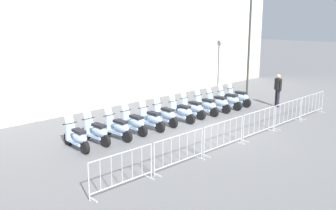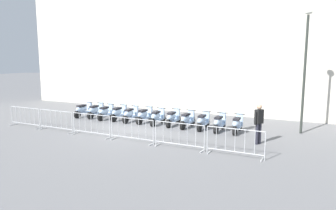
# 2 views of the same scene
# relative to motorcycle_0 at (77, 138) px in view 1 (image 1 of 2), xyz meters

# --- Properties ---
(ground_plane) EXTENTS (120.00, 120.00, 0.00)m
(ground_plane) POSITION_rel_motorcycle_0_xyz_m (4.51, -2.67, -0.45)
(ground_plane) COLOR slate
(motorcycle_0) EXTENTS (0.72, 1.70, 1.24)m
(motorcycle_0) POSITION_rel_motorcycle_0_xyz_m (0.00, 0.00, 0.00)
(motorcycle_0) COLOR black
(motorcycle_0) RESTS_ON ground
(motorcycle_1) EXTENTS (0.62, 1.72, 1.24)m
(motorcycle_1) POSITION_rel_motorcycle_0_xyz_m (0.90, -0.05, 0.00)
(motorcycle_1) COLOR black
(motorcycle_1) RESTS_ON ground
(motorcycle_2) EXTENTS (0.61, 1.72, 1.24)m
(motorcycle_2) POSITION_rel_motorcycle_0_xyz_m (1.76, -0.33, 0.00)
(motorcycle_2) COLOR black
(motorcycle_2) RESTS_ON ground
(motorcycle_3) EXTENTS (0.66, 1.72, 1.24)m
(motorcycle_3) POSITION_rel_motorcycle_0_xyz_m (2.65, -0.38, 0.00)
(motorcycle_3) COLOR black
(motorcycle_3) RESTS_ON ground
(motorcycle_4) EXTENTS (0.65, 1.72, 1.24)m
(motorcycle_4) POSITION_rel_motorcycle_0_xyz_m (3.51, -0.60, 0.00)
(motorcycle_4) COLOR black
(motorcycle_4) RESTS_ON ground
(motorcycle_5) EXTENTS (0.71, 1.71, 1.24)m
(motorcycle_5) POSITION_rel_motorcycle_0_xyz_m (4.40, -0.65, 0.00)
(motorcycle_5) COLOR black
(motorcycle_5) RESTS_ON ground
(motorcycle_6) EXTENTS (0.60, 1.72, 1.24)m
(motorcycle_6) POSITION_rel_motorcycle_0_xyz_m (5.27, -0.93, 0.00)
(motorcycle_6) COLOR black
(motorcycle_6) RESTS_ON ground
(motorcycle_7) EXTENTS (0.62, 1.72, 1.24)m
(motorcycle_7) POSITION_rel_motorcycle_0_xyz_m (6.17, -0.94, 0.00)
(motorcycle_7) COLOR black
(motorcycle_7) RESTS_ON ground
(motorcycle_8) EXTENTS (0.68, 1.71, 1.24)m
(motorcycle_8) POSITION_rel_motorcycle_0_xyz_m (7.03, -1.17, 0.00)
(motorcycle_8) COLOR black
(motorcycle_8) RESTS_ON ground
(motorcycle_9) EXTENTS (0.62, 1.72, 1.24)m
(motorcycle_9) POSITION_rel_motorcycle_0_xyz_m (7.91, -1.33, 0.00)
(motorcycle_9) COLOR black
(motorcycle_9) RESTS_ON ground
(motorcycle_10) EXTENTS (0.65, 1.72, 1.24)m
(motorcycle_10) POSITION_rel_motorcycle_0_xyz_m (8.77, -1.51, 0.00)
(motorcycle_10) COLOR black
(motorcycle_10) RESTS_ON ground
(motorcycle_11) EXTENTS (0.61, 1.72, 1.24)m
(motorcycle_11) POSITION_rel_motorcycle_0_xyz_m (9.67, -1.60, 0.00)
(motorcycle_11) COLOR black
(motorcycle_11) RESTS_ON ground
(barrier_segment_0) EXTENTS (2.17, 0.78, 1.07)m
(barrier_segment_0) POSITION_rel_motorcycle_0_xyz_m (-1.42, -3.46, 0.07)
(barrier_segment_0) COLOR #B2B5B7
(barrier_segment_0) RESTS_ON ground
(barrier_segment_1) EXTENTS (2.17, 0.78, 1.07)m
(barrier_segment_1) POSITION_rel_motorcycle_0_xyz_m (0.84, -3.85, 0.07)
(barrier_segment_1) COLOR #B2B5B7
(barrier_segment_1) RESTS_ON ground
(barrier_segment_2) EXTENTS (2.17, 0.78, 1.07)m
(barrier_segment_2) POSITION_rel_motorcycle_0_xyz_m (3.09, -4.23, 0.07)
(barrier_segment_2) COLOR #B2B5B7
(barrier_segment_2) RESTS_ON ground
(barrier_segment_3) EXTENTS (2.17, 0.78, 1.07)m
(barrier_segment_3) POSITION_rel_motorcycle_0_xyz_m (5.34, -4.62, 0.07)
(barrier_segment_3) COLOR #B2B5B7
(barrier_segment_3) RESTS_ON ground
(barrier_segment_4) EXTENTS (2.17, 0.78, 1.07)m
(barrier_segment_4) POSITION_rel_motorcycle_0_xyz_m (7.59, -5.00, 0.07)
(barrier_segment_4) COLOR #B2B5B7
(barrier_segment_4) RESTS_ON ground
(barrier_segment_5) EXTENTS (2.17, 0.78, 1.07)m
(barrier_segment_5) POSITION_rel_motorcycle_0_xyz_m (9.85, -5.39, 0.07)
(barrier_segment_5) COLOR #B2B5B7
(barrier_segment_5) RESTS_ON ground
(street_lamp) EXTENTS (0.36, 0.36, 5.88)m
(street_lamp) POSITION_rel_motorcycle_0_xyz_m (12.68, -0.73, 3.09)
(street_lamp) COLOR #2D332D
(street_lamp) RESTS_ON ground
(officer_near_row_end) EXTENTS (0.39, 0.45, 1.73)m
(officer_near_row_end) POSITION_rel_motorcycle_0_xyz_m (10.67, -3.36, 0.53)
(officer_near_row_end) COLOR #23232D
(officer_near_row_end) RESTS_ON ground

